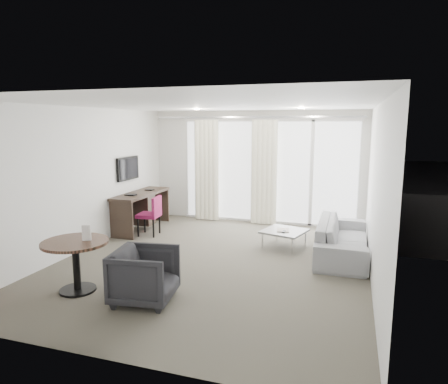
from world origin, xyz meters
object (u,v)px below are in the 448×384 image
(desk_chair, at_px, (149,216))
(rattan_chair_b, at_px, (339,195))
(tub_armchair, at_px, (145,275))
(coffee_table, at_px, (284,239))
(sofa, at_px, (343,238))
(round_table, at_px, (76,266))
(desk, at_px, (142,211))
(rattan_chair_a, at_px, (284,194))

(desk_chair, height_order, rattan_chair_b, desk_chair)
(tub_armchair, bearing_deg, coffee_table, -33.30)
(tub_armchair, relative_size, sofa, 0.36)
(sofa, distance_m, rattan_chair_b, 4.11)
(coffee_table, distance_m, sofa, 1.08)
(tub_armchair, bearing_deg, rattan_chair_b, -26.14)
(round_table, bearing_deg, desk_chair, 98.44)
(desk, bearing_deg, sofa, -6.83)
(round_table, height_order, rattan_chair_a, rattan_chair_a)
(desk, bearing_deg, coffee_table, -6.39)
(coffee_table, xyz_separation_m, rattan_chair_b, (0.86, 3.95, 0.21))
(tub_armchair, xyz_separation_m, rattan_chair_a, (0.79, 6.26, 0.07))
(sofa, relative_size, rattan_chair_b, 2.91)
(desk_chair, bearing_deg, round_table, -86.82)
(desk_chair, distance_m, sofa, 3.89)
(round_table, distance_m, tub_armchair, 1.06)
(tub_armchair, bearing_deg, sofa, -49.60)
(rattan_chair_a, bearing_deg, desk_chair, -134.55)
(rattan_chair_a, relative_size, rattan_chair_b, 1.14)
(tub_armchair, bearing_deg, desk, 21.73)
(desk, height_order, desk_chair, desk_chair)
(desk, distance_m, rattan_chair_b, 5.43)
(rattan_chair_a, bearing_deg, tub_armchair, -107.95)
(tub_armchair, relative_size, rattan_chair_b, 1.06)
(tub_armchair, relative_size, rattan_chair_a, 0.92)
(round_table, xyz_separation_m, sofa, (3.47, 2.72, -0.05))
(coffee_table, height_order, rattan_chair_a, rattan_chair_a)
(round_table, relative_size, tub_armchair, 1.15)
(desk_chair, height_order, sofa, desk_chair)
(desk, height_order, tub_armchair, desk)
(tub_armchair, distance_m, rattan_chair_b, 7.18)
(sofa, height_order, rattan_chair_b, rattan_chair_b)
(round_table, distance_m, rattan_chair_a, 6.52)
(desk_chair, xyz_separation_m, sofa, (3.89, -0.13, -0.10))
(desk, bearing_deg, tub_armchair, -60.07)
(desk_chair, bearing_deg, desk, 129.49)
(coffee_table, bearing_deg, desk, 173.61)
(round_table, bearing_deg, tub_armchair, -0.25)
(tub_armchair, distance_m, rattan_chair_a, 6.31)
(desk_chair, xyz_separation_m, coffee_table, (2.83, 0.02, -0.25))
(desk, distance_m, tub_armchair, 3.74)
(rattan_chair_a, bearing_deg, coffee_table, -91.38)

